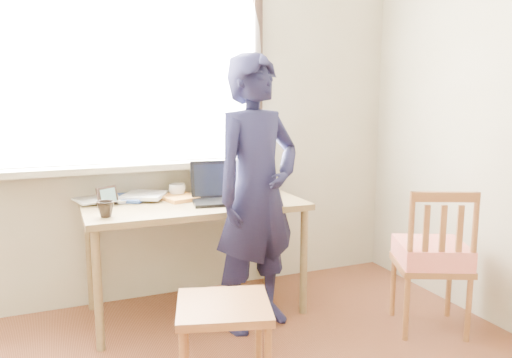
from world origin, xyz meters
name	(u,v)px	position (x,y,z in m)	size (l,w,h in m)	color
room_shell	(266,18)	(-0.02, 0.20, 1.64)	(3.52, 4.02, 2.61)	#B8B094
desk	(195,214)	(0.11, 1.63, 0.65)	(1.35, 0.68, 0.72)	brown
laptop	(221,192)	(0.28, 1.60, 0.78)	(0.40, 0.35, 0.25)	black
mug_white	(177,190)	(0.06, 1.85, 0.77)	(0.11, 0.11, 0.09)	white
mug_dark	(105,209)	(-0.44, 1.45, 0.77)	(0.10, 0.10, 0.09)	black
mouse	(270,197)	(0.59, 1.53, 0.74)	(0.08, 0.06, 0.03)	black
desk_clutter	(132,200)	(-0.25, 1.76, 0.74)	(0.81, 0.46, 0.03)	white
book_a	(113,200)	(-0.36, 1.85, 0.73)	(0.18, 0.24, 0.02)	white
book_b	(238,190)	(0.48, 1.85, 0.73)	(0.20, 0.27, 0.02)	white
picture_frame	(107,197)	(-0.40, 1.73, 0.78)	(0.13, 0.09, 0.11)	black
work_chair	(224,317)	(0.00, 0.72, 0.37)	(0.52, 0.51, 0.44)	#935B30
side_chair	(432,256)	(1.34, 0.86, 0.46)	(0.53, 0.52, 0.87)	#935B30
person	(257,194)	(0.41, 1.31, 0.81)	(0.59, 0.39, 1.63)	black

